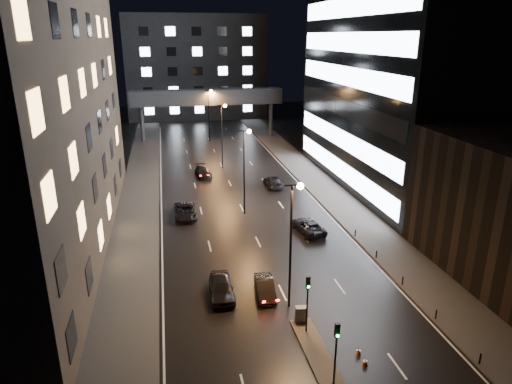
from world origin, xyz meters
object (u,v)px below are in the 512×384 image
Objects in this scene: car_away_a at (222,288)px; car_away_c at (185,211)px; car_away_b at (265,288)px; car_away_d at (203,172)px; utility_cabinet at (301,314)px; car_toward_b at (273,182)px; car_toward_a at (308,226)px.

car_away_c is at bearing 98.42° from car_away_a.
car_away_a is at bearing 177.36° from car_away_b.
car_away_c is (-1.96, 17.86, -0.07)m from car_away_a.
car_away_c is at bearing -108.96° from car_away_d.
utility_cabinet is (3.70, -38.60, 0.05)m from car_away_d.
car_away_d is 0.96× the size of car_toward_b.
car_toward_a is at bearing 47.46° from car_away_a.
car_toward_b is (10.74, 26.90, -0.08)m from car_away_a.
utility_cabinet is at bearing -62.30° from car_away_b.
car_away_d is at bearing 77.36° from car_away_c.
car_toward_a is at bearing -74.65° from car_away_d.
car_toward_a is 1.01× the size of car_toward_b.
utility_cabinet is at bearing -91.06° from car_away_d.
car_toward_b is (7.25, 27.38, 0.06)m from car_away_b.
utility_cabinet is at bearing -39.88° from car_away_a.
car_toward_a is (7.29, 11.38, 0.03)m from car_away_b.
car_away_a is at bearing 145.40° from utility_cabinet.
car_away_b is 4.63m from utility_cabinet.
car_away_d is (3.52, 15.99, -0.04)m from car_away_c.
car_away_b is 34.38m from car_away_d.
car_away_a is 17.97m from car_away_c.
car_away_b is 0.80× the size of car_toward_a.
car_away_b is at bearing 120.00° from utility_cabinet.
car_away_c is 14.52m from car_toward_a.
car_away_c is 1.06× the size of car_toward_b.
car_toward_b is at bearing 70.40° from car_away_a.
car_away_a reaches higher than car_away_d.
car_away_d is at bearing 102.94° from utility_cabinet.
car_away_c is 1.04× the size of car_toward_a.
car_away_a is 0.90× the size of car_away_c.
car_away_d is at bearing -37.13° from car_toward_b.
utility_cabinet is (-5.48, -31.65, 0.02)m from car_toward_b.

